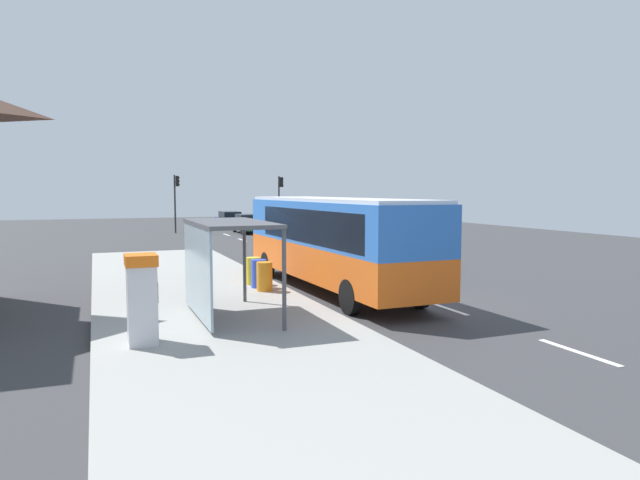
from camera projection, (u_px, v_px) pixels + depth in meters
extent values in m
cube|color=#38383A|center=(282.00, 256.00, 30.74)|extent=(56.00, 92.00, 0.04)
cube|color=#999993|center=(202.00, 303.00, 17.27)|extent=(6.20, 30.00, 0.18)
cube|color=silver|center=(578.00, 352.00, 12.29)|extent=(0.16, 2.20, 0.01)
cube|color=silver|center=(446.00, 308.00, 16.93)|extent=(0.16, 2.20, 0.01)
cube|color=silver|center=(370.00, 283.00, 21.56)|extent=(0.16, 2.20, 0.01)
cube|color=silver|center=(321.00, 266.00, 26.19)|extent=(0.16, 2.20, 0.01)
cube|color=silver|center=(287.00, 255.00, 30.83)|extent=(0.16, 2.20, 0.01)
cube|color=silver|center=(262.00, 246.00, 35.46)|extent=(0.16, 2.20, 0.01)
cube|color=silver|center=(242.00, 240.00, 40.09)|extent=(0.16, 2.20, 0.01)
cube|color=silver|center=(227.00, 235.00, 44.73)|extent=(0.16, 2.20, 0.01)
cube|color=orange|center=(333.00, 260.00, 19.79)|extent=(2.77, 11.06, 1.15)
cube|color=blue|center=(333.00, 222.00, 19.68)|extent=(2.77, 11.06, 1.45)
cube|color=silver|center=(333.00, 200.00, 19.61)|extent=(2.64, 10.83, 0.12)
cube|color=black|center=(281.00, 218.00, 24.68)|extent=(2.30, 0.18, 1.22)
cube|color=black|center=(306.00, 226.00, 18.76)|extent=(0.29, 8.58, 1.10)
cylinder|color=black|center=(268.00, 265.00, 22.98)|extent=(0.30, 1.01, 1.00)
cylinder|color=black|center=(319.00, 262.00, 23.86)|extent=(0.30, 1.01, 1.00)
cylinder|color=black|center=(350.00, 297.00, 16.01)|extent=(0.30, 1.01, 1.00)
cylinder|color=black|center=(419.00, 291.00, 16.88)|extent=(0.30, 1.01, 1.00)
cube|color=silver|center=(282.00, 223.00, 37.75)|extent=(2.25, 5.29, 1.96)
cube|color=black|center=(282.00, 218.00, 37.73)|extent=(2.19, 3.22, 0.44)
cylinder|color=black|center=(307.00, 240.00, 36.39)|extent=(0.25, 0.69, 0.68)
cylinder|color=black|center=(280.00, 241.00, 35.65)|extent=(0.25, 0.69, 0.68)
cylinder|color=black|center=(284.00, 235.00, 40.02)|extent=(0.25, 0.69, 0.68)
cylinder|color=black|center=(260.00, 236.00, 39.29)|extent=(0.25, 0.69, 0.68)
cube|color=navy|center=(229.00, 221.00, 53.06)|extent=(1.92, 4.45, 0.60)
cube|color=black|center=(230.00, 215.00, 52.82)|extent=(1.65, 2.42, 0.60)
cylinder|color=black|center=(217.00, 224.00, 54.14)|extent=(0.22, 0.65, 0.64)
cylinder|color=black|center=(234.00, 223.00, 54.78)|extent=(0.22, 0.65, 0.64)
cylinder|color=black|center=(225.00, 226.00, 51.39)|extent=(0.22, 0.65, 0.64)
cylinder|color=black|center=(242.00, 225.00, 52.03)|extent=(0.22, 0.65, 0.64)
cube|color=#195933|center=(248.00, 225.00, 46.58)|extent=(1.87, 4.43, 0.60)
cube|color=black|center=(248.00, 218.00, 46.71)|extent=(1.62, 2.40, 0.60)
cylinder|color=black|center=(263.00, 230.00, 45.49)|extent=(0.21, 0.64, 0.64)
cylinder|color=black|center=(243.00, 231.00, 44.92)|extent=(0.21, 0.64, 0.64)
cylinder|color=black|center=(254.00, 228.00, 48.29)|extent=(0.21, 0.64, 0.64)
cylinder|color=black|center=(234.00, 228.00, 47.72)|extent=(0.21, 0.64, 0.64)
cube|color=silver|center=(142.00, 305.00, 12.24)|extent=(0.60, 0.70, 1.70)
cube|color=orange|center=(141.00, 260.00, 12.16)|extent=(0.66, 0.76, 0.24)
cube|color=black|center=(157.00, 291.00, 12.33)|extent=(0.03, 0.36, 0.44)
cylinder|color=orange|center=(265.00, 276.00, 18.78)|extent=(0.52, 0.52, 0.95)
cylinder|color=blue|center=(259.00, 274.00, 19.43)|extent=(0.52, 0.52, 0.95)
cylinder|color=yellow|center=(253.00, 271.00, 20.07)|extent=(0.52, 0.52, 0.95)
cylinder|color=#2D2D2D|center=(279.00, 204.00, 48.94)|extent=(0.14, 0.14, 4.67)
cube|color=black|center=(281.00, 182.00, 48.87)|extent=(0.24, 0.28, 0.84)
sphere|color=#360606|center=(283.00, 179.00, 48.89)|extent=(0.16, 0.16, 0.16)
sphere|color=#F2B20C|center=(283.00, 182.00, 48.91)|extent=(0.16, 0.16, 0.16)
sphere|color=black|center=(283.00, 185.00, 48.93)|extent=(0.16, 0.16, 0.16)
cylinder|color=#2D2D2D|center=(175.00, 204.00, 46.54)|extent=(0.14, 0.14, 4.72)
cube|color=black|center=(177.00, 181.00, 46.46)|extent=(0.24, 0.28, 0.84)
sphere|color=red|center=(179.00, 178.00, 46.48)|extent=(0.16, 0.16, 0.16)
sphere|color=#3C2C03|center=(179.00, 181.00, 46.50)|extent=(0.16, 0.16, 0.16)
sphere|color=black|center=(179.00, 185.00, 46.53)|extent=(0.16, 0.16, 0.16)
cube|color=#4C4C51|center=(230.00, 223.00, 14.72)|extent=(1.80, 4.00, 0.10)
cube|color=#8CA5B2|center=(197.00, 271.00, 14.52)|extent=(0.06, 3.80, 2.30)
cylinder|color=#4C4C51|center=(284.00, 279.00, 13.38)|extent=(0.10, 0.10, 2.44)
cylinder|color=#4C4C51|center=(244.00, 261.00, 16.90)|extent=(0.10, 0.10, 2.44)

